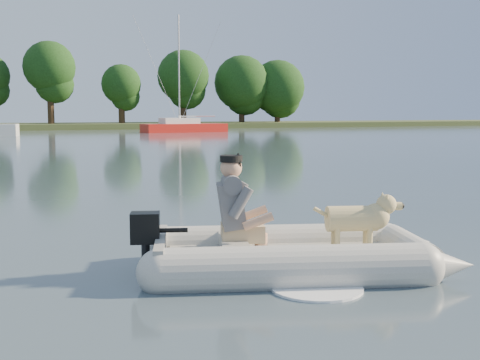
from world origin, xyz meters
name	(u,v)px	position (x,y,z in m)	size (l,w,h in m)	color
water	(273,259)	(0.00, 0.00, 0.00)	(160.00, 160.00, 0.00)	#4F5E6B
shore_bank	(13,127)	(0.00, 62.00, 0.25)	(160.00, 12.00, 0.70)	#47512D
treeline	(27,78)	(1.46, 61.10, 5.39)	(75.85, 7.35, 9.27)	#332316
dinghy	(296,218)	(-0.01, -0.61, 0.61)	(4.97, 3.82, 1.43)	#A5A49F
man	(233,202)	(-0.68, -0.33, 0.80)	(0.75, 0.64, 1.11)	#5E5E62
dog	(352,223)	(0.65, -0.77, 0.53)	(0.96, 0.34, 0.64)	tan
outboard_motor	(146,246)	(-1.64, -0.08, 0.32)	(0.43, 0.30, 0.81)	black
sailboat	(184,127)	(13.79, 45.92, 0.47)	(7.94, 3.06, 10.66)	red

